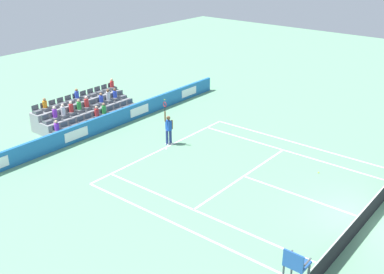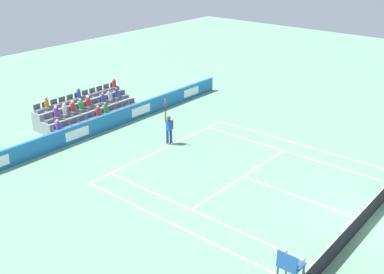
% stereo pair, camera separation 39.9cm
% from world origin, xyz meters
% --- Properties ---
extents(ground_plane, '(80.00, 80.00, 0.00)m').
position_xyz_m(ground_plane, '(0.00, 0.00, 0.00)').
color(ground_plane, '#669E77').
extents(line_baseline, '(10.97, 0.10, 0.01)m').
position_xyz_m(line_baseline, '(0.00, -11.89, 0.00)').
color(line_baseline, white).
rests_on(line_baseline, ground).
extents(line_service, '(8.23, 0.10, 0.01)m').
position_xyz_m(line_service, '(0.00, -6.40, 0.00)').
color(line_service, white).
rests_on(line_service, ground).
extents(line_centre_service, '(0.10, 6.40, 0.01)m').
position_xyz_m(line_centre_service, '(0.00, -3.20, 0.00)').
color(line_centre_service, white).
rests_on(line_centre_service, ground).
extents(line_singles_sideline_left, '(0.10, 11.89, 0.01)m').
position_xyz_m(line_singles_sideline_left, '(4.12, -5.95, 0.00)').
color(line_singles_sideline_left, white).
rests_on(line_singles_sideline_left, ground).
extents(line_singles_sideline_right, '(0.10, 11.89, 0.01)m').
position_xyz_m(line_singles_sideline_right, '(-4.12, -5.95, 0.00)').
color(line_singles_sideline_right, white).
rests_on(line_singles_sideline_right, ground).
extents(line_doubles_sideline_left, '(0.10, 11.89, 0.01)m').
position_xyz_m(line_doubles_sideline_left, '(5.49, -5.95, 0.00)').
color(line_doubles_sideline_left, white).
rests_on(line_doubles_sideline_left, ground).
extents(line_doubles_sideline_right, '(0.10, 11.89, 0.01)m').
position_xyz_m(line_doubles_sideline_right, '(-5.49, -5.95, 0.00)').
color(line_doubles_sideline_right, white).
rests_on(line_doubles_sideline_right, ground).
extents(line_centre_mark, '(0.10, 0.20, 0.01)m').
position_xyz_m(line_centre_mark, '(0.00, -11.79, 0.00)').
color(line_centre_mark, white).
rests_on(line_centre_mark, ground).
extents(sponsor_barrier, '(21.11, 0.22, 1.04)m').
position_xyz_m(sponsor_barrier, '(0.00, -16.60, 0.52)').
color(sponsor_barrier, '#1E66AD').
rests_on(sponsor_barrier, ground).
extents(tennis_net, '(11.97, 0.10, 1.07)m').
position_xyz_m(tennis_net, '(0.00, 0.00, 0.49)').
color(tennis_net, '#33383D').
rests_on(tennis_net, ground).
extents(tennis_player, '(0.51, 0.41, 2.85)m').
position_xyz_m(tennis_player, '(-0.59, -12.06, 0.99)').
color(tennis_player, navy).
rests_on(tennis_player, ground).
extents(umpire_chair, '(0.70, 0.70, 2.34)m').
position_xyz_m(umpire_chair, '(6.76, -0.12, 1.52)').
color(umpire_chair, '#474C54').
rests_on(umpire_chair, ground).
extents(stadium_stand, '(6.82, 2.85, 2.09)m').
position_xyz_m(stadium_stand, '(0.01, -18.91, 0.56)').
color(stadium_stand, gray).
rests_on(stadium_stand, ground).
extents(loose_tennis_ball, '(0.07, 0.07, 0.07)m').
position_xyz_m(loose_tennis_ball, '(-2.73, -3.56, 0.03)').
color(loose_tennis_ball, '#D1E533').
rests_on(loose_tennis_ball, ground).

